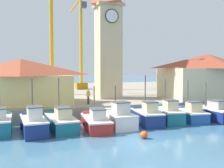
{
  "coord_description": "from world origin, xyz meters",
  "views": [
    {
      "loc": [
        -7.95,
        -16.83,
        5.37
      ],
      "look_at": [
        1.15,
        10.95,
        3.5
      ],
      "focal_mm": 42.0,
      "sensor_mm": 36.0,
      "label": 1
    }
  ],
  "objects_px": {
    "fishing_boat_center": "(118,118)",
    "fishing_boat_right_outer": "(190,114)",
    "warehouse_left": "(21,81)",
    "fishing_boat_left_inner": "(61,121)",
    "fishing_boat_far_right": "(210,112)",
    "fishing_boat_right_inner": "(167,114)",
    "clock_tower": "(108,38)",
    "port_crane_near": "(81,53)",
    "dock_worker_near_tower": "(88,96)",
    "fishing_boat_left_outer": "(34,124)",
    "port_crane_far": "(51,49)",
    "fishing_boat_mid_right": "(147,116)",
    "fishing_boat_far_left": "(0,124)",
    "mooring_buoy": "(144,135)",
    "warehouse_right": "(208,76)",
    "fishing_boat_mid_left": "(96,122)"
  },
  "relations": [
    {
      "from": "fishing_boat_far_left",
      "to": "port_crane_far",
      "type": "xyz_separation_m",
      "value": [
        5.74,
        17.13,
        7.35
      ]
    },
    {
      "from": "fishing_boat_right_outer",
      "to": "warehouse_right",
      "type": "distance_m",
      "value": 10.37
    },
    {
      "from": "fishing_boat_far_left",
      "to": "port_crane_near",
      "type": "bearing_deg",
      "value": 64.73
    },
    {
      "from": "fishing_boat_far_right",
      "to": "clock_tower",
      "type": "relative_size",
      "value": 0.31
    },
    {
      "from": "dock_worker_near_tower",
      "to": "fishing_boat_left_inner",
      "type": "bearing_deg",
      "value": -124.11
    },
    {
      "from": "fishing_boat_center",
      "to": "port_crane_far",
      "type": "distance_m",
      "value": 19.74
    },
    {
      "from": "clock_tower",
      "to": "fishing_boat_center",
      "type": "bearing_deg",
      "value": -102.87
    },
    {
      "from": "fishing_boat_mid_left",
      "to": "fishing_boat_right_inner",
      "type": "bearing_deg",
      "value": 6.88
    },
    {
      "from": "fishing_boat_center",
      "to": "warehouse_left",
      "type": "height_order",
      "value": "warehouse_left"
    },
    {
      "from": "fishing_boat_left_inner",
      "to": "fishing_boat_far_right",
      "type": "relative_size",
      "value": 1.05
    },
    {
      "from": "fishing_boat_left_inner",
      "to": "fishing_boat_mid_left",
      "type": "xyz_separation_m",
      "value": [
        2.89,
        -0.72,
        -0.06
      ]
    },
    {
      "from": "fishing_boat_right_inner",
      "to": "dock_worker_near_tower",
      "type": "xyz_separation_m",
      "value": [
        -6.76,
        5.18,
        1.39
      ]
    },
    {
      "from": "fishing_boat_far_right",
      "to": "dock_worker_near_tower",
      "type": "bearing_deg",
      "value": 153.5
    },
    {
      "from": "fishing_boat_left_inner",
      "to": "port_crane_near",
      "type": "bearing_deg",
      "value": 74.76
    },
    {
      "from": "fishing_boat_left_inner",
      "to": "warehouse_right",
      "type": "bearing_deg",
      "value": 17.97
    },
    {
      "from": "port_crane_far",
      "to": "mooring_buoy",
      "type": "relative_size",
      "value": 30.32
    },
    {
      "from": "fishing_boat_left_outer",
      "to": "fishing_boat_mid_right",
      "type": "xyz_separation_m",
      "value": [
        10.23,
        0.22,
        -0.01
      ]
    },
    {
      "from": "fishing_boat_mid_right",
      "to": "dock_worker_near_tower",
      "type": "bearing_deg",
      "value": 127.42
    },
    {
      "from": "port_crane_far",
      "to": "fishing_boat_far_left",
      "type": "bearing_deg",
      "value": -108.54
    },
    {
      "from": "clock_tower",
      "to": "fishing_boat_left_outer",
      "type": "bearing_deg",
      "value": -131.52
    },
    {
      "from": "fishing_boat_mid_left",
      "to": "fishing_boat_center",
      "type": "xyz_separation_m",
      "value": [
        2.14,
        0.37,
        0.14
      ]
    },
    {
      "from": "fishing_boat_right_inner",
      "to": "dock_worker_near_tower",
      "type": "height_order",
      "value": "fishing_boat_right_inner"
    },
    {
      "from": "warehouse_left",
      "to": "port_crane_far",
      "type": "relative_size",
      "value": 0.62
    },
    {
      "from": "fishing_boat_right_outer",
      "to": "fishing_boat_mid_right",
      "type": "bearing_deg",
      "value": -177.48
    },
    {
      "from": "fishing_boat_left_outer",
      "to": "fishing_boat_center",
      "type": "height_order",
      "value": "fishing_boat_left_outer"
    },
    {
      "from": "fishing_boat_left_outer",
      "to": "fishing_boat_mid_right",
      "type": "relative_size",
      "value": 1.07
    },
    {
      "from": "fishing_boat_center",
      "to": "fishing_boat_right_outer",
      "type": "distance_m",
      "value": 7.82
    },
    {
      "from": "fishing_boat_far_left",
      "to": "fishing_boat_left_inner",
      "type": "bearing_deg",
      "value": -4.41
    },
    {
      "from": "clock_tower",
      "to": "fishing_boat_mid_right",
      "type": "bearing_deg",
      "value": -87.55
    },
    {
      "from": "mooring_buoy",
      "to": "dock_worker_near_tower",
      "type": "relative_size",
      "value": 0.36
    },
    {
      "from": "fishing_boat_center",
      "to": "dock_worker_near_tower",
      "type": "relative_size",
      "value": 2.77
    },
    {
      "from": "fishing_boat_mid_left",
      "to": "fishing_boat_far_right",
      "type": "xyz_separation_m",
      "value": [
        12.17,
        0.38,
        0.09
      ]
    },
    {
      "from": "port_crane_far",
      "to": "dock_worker_near_tower",
      "type": "bearing_deg",
      "value": -77.15
    },
    {
      "from": "fishing_boat_far_left",
      "to": "fishing_boat_far_right",
      "type": "xyz_separation_m",
      "value": [
        19.94,
        -0.71,
        -0.03
      ]
    },
    {
      "from": "fishing_boat_mid_left",
      "to": "warehouse_left",
      "type": "xyz_separation_m",
      "value": [
        -6.2,
        8.76,
        3.21
      ]
    },
    {
      "from": "fishing_boat_right_inner",
      "to": "fishing_boat_right_outer",
      "type": "xyz_separation_m",
      "value": [
        2.46,
        -0.28,
        -0.11
      ]
    },
    {
      "from": "fishing_boat_mid_right",
      "to": "fishing_boat_right_inner",
      "type": "height_order",
      "value": "fishing_boat_mid_right"
    },
    {
      "from": "fishing_boat_far_left",
      "to": "fishing_boat_left_outer",
      "type": "height_order",
      "value": "fishing_boat_left_outer"
    },
    {
      "from": "fishing_boat_mid_right",
      "to": "fishing_boat_left_outer",
      "type": "bearing_deg",
      "value": -178.75
    },
    {
      "from": "clock_tower",
      "to": "dock_worker_near_tower",
      "type": "distance_m",
      "value": 9.49
    },
    {
      "from": "warehouse_right",
      "to": "fishing_boat_far_left",
      "type": "bearing_deg",
      "value": -166.2
    },
    {
      "from": "fishing_boat_far_right",
      "to": "port_crane_near",
      "type": "bearing_deg",
      "value": 107.65
    },
    {
      "from": "fishing_boat_right_outer",
      "to": "clock_tower",
      "type": "xyz_separation_m",
      "value": [
        -5.34,
        10.6,
        8.47
      ]
    },
    {
      "from": "fishing_boat_center",
      "to": "mooring_buoy",
      "type": "xyz_separation_m",
      "value": [
        0.56,
        -4.37,
        -0.52
      ]
    },
    {
      "from": "port_crane_far",
      "to": "fishing_boat_right_inner",
      "type": "bearing_deg",
      "value": -61.18
    },
    {
      "from": "fishing_boat_left_inner",
      "to": "clock_tower",
      "type": "bearing_deg",
      "value": 54.41
    },
    {
      "from": "fishing_boat_mid_right",
      "to": "fishing_boat_far_right",
      "type": "distance_m",
      "value": 7.09
    },
    {
      "from": "port_crane_near",
      "to": "dock_worker_near_tower",
      "type": "xyz_separation_m",
      "value": [
        -3.26,
        -19.96,
        -5.88
      ]
    },
    {
      "from": "port_crane_far",
      "to": "dock_worker_near_tower",
      "type": "xyz_separation_m",
      "value": [
        2.77,
        -12.14,
        -5.95
      ]
    },
    {
      "from": "fishing_boat_center",
      "to": "port_crane_near",
      "type": "height_order",
      "value": "port_crane_near"
    }
  ]
}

